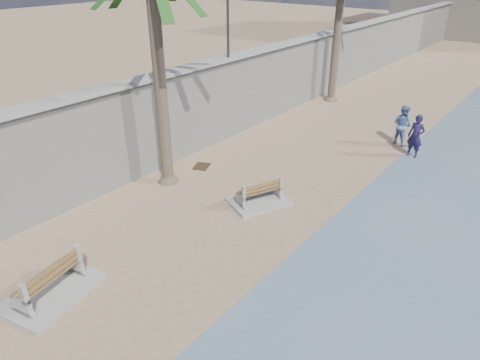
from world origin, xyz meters
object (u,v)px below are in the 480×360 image
Objects in this scene: bench_near at (49,282)px; person_b at (403,123)px; bench_far at (259,194)px; person_a at (416,133)px.

person_b is at bearing 77.85° from bench_near.
bench_near reaches higher than bench_far.
bench_far is at bearing 78.57° from bench_near.
bench_far is at bearing 96.07° from person_b.
person_b is (-0.92, 1.02, -0.05)m from person_a.
bench_far is 1.11× the size of person_a.
person_b reaches higher than bench_far.
person_b is at bearing 138.45° from person_a.
person_a is at bearing 150.81° from person_b.
person_b is at bearing 77.25° from bench_far.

